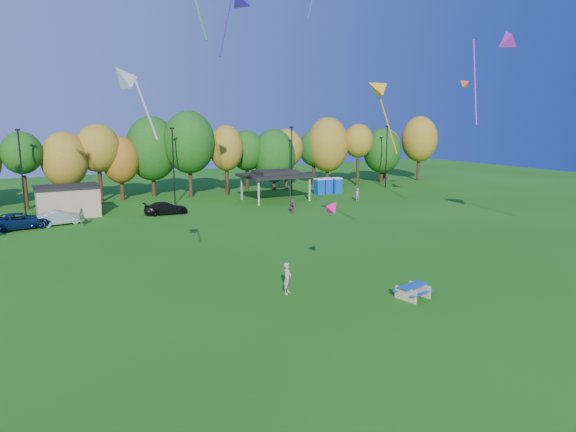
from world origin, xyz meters
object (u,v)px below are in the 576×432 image
car_c (21,221)px  kite_flyer (287,278)px  picnic_table (413,290)px  porta_potties (328,186)px  car_b (60,218)px  car_d (166,208)px

car_c → kite_flyer: bearing=-162.7°
kite_flyer → car_c: bearing=76.5°
kite_flyer → car_c: (-13.25, 27.77, -0.18)m
picnic_table → car_c: bearing=109.9°
porta_potties → car_c: 37.81m
porta_potties → kite_flyer: porta_potties is taller
porta_potties → picnic_table: bearing=-116.2°
car_c → picnic_table: bearing=-157.2°
kite_flyer → car_b: 29.65m
car_d → picnic_table: bearing=-166.5°
porta_potties → car_d: porta_potties is taller
porta_potties → car_b: (-34.05, -4.98, -0.39)m
porta_potties → car_b: 34.41m
picnic_table → car_b: bearing=105.1°
porta_potties → kite_flyer: (-24.20, -32.94, -0.16)m
car_b → car_d: car_b is taller
car_b → picnic_table: bearing=-164.5°
porta_potties → car_b: size_ratio=0.87×
car_b → car_c: size_ratio=0.79×
kite_flyer → car_b: bearing=70.4°
porta_potties → kite_flyer: bearing=-126.3°
car_b → car_d: 10.53m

